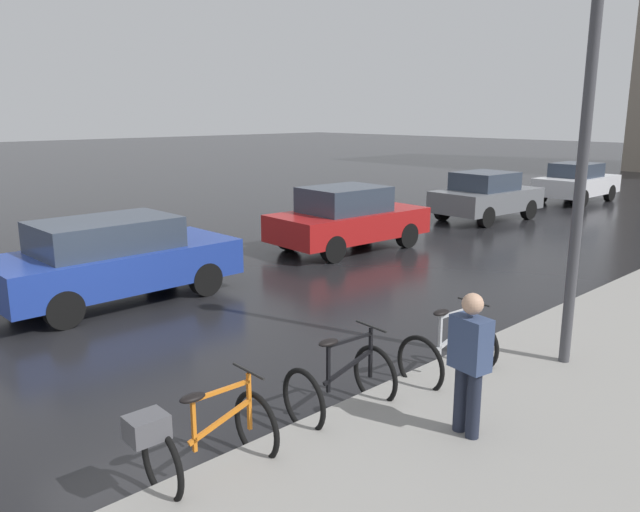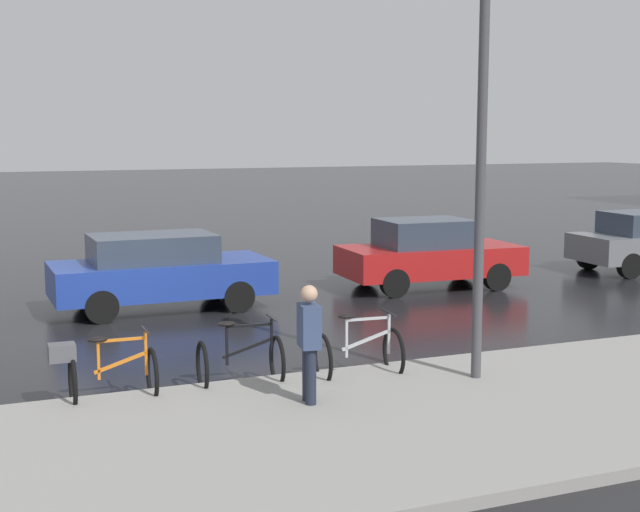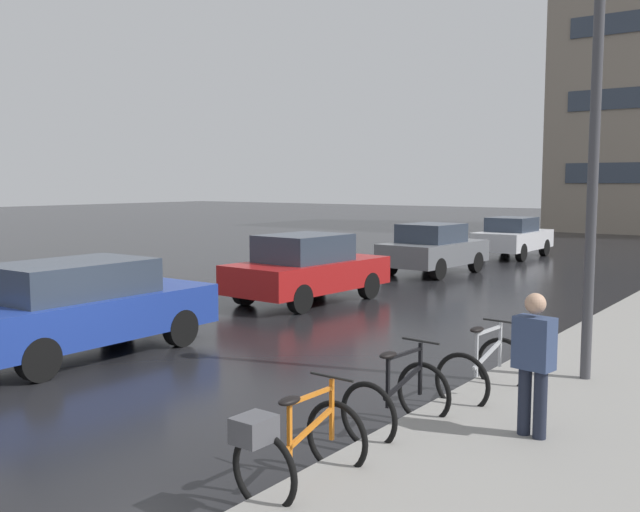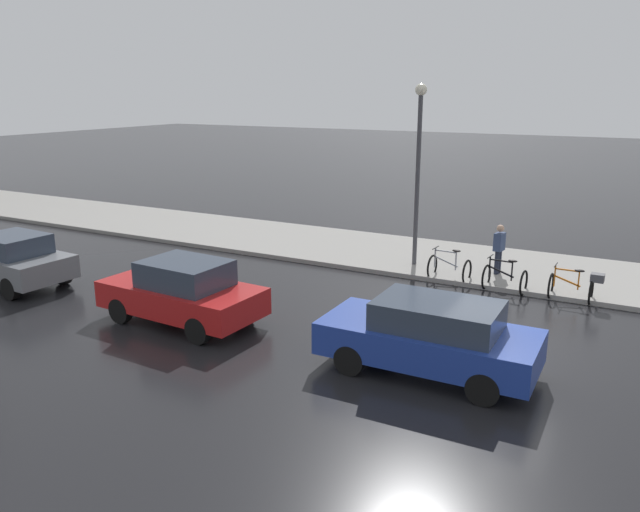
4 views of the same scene
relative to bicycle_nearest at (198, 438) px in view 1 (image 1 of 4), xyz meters
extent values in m
plane|color=black|center=(-3.70, 1.11, -0.49)|extent=(140.00, 140.00, 0.00)
torus|color=black|center=(0.02, 0.66, -0.12)|extent=(0.73, 0.08, 0.73)
torus|color=black|center=(-0.01, -0.37, -0.12)|extent=(0.73, 0.08, 0.73)
cube|color=orange|center=(0.00, -0.04, 0.13)|extent=(0.04, 0.04, 0.51)
cube|color=orange|center=(0.02, 0.58, 0.17)|extent=(0.04, 0.04, 0.59)
cube|color=orange|center=(0.01, 0.27, 0.39)|extent=(0.05, 0.62, 0.04)
cube|color=orange|center=(0.01, 0.25, 0.08)|extent=(0.06, 0.71, 0.26)
ellipsoid|color=black|center=(0.00, -0.04, 0.41)|extent=(0.15, 0.26, 0.07)
cylinder|color=black|center=(0.02, 0.58, 0.49)|extent=(0.50, 0.04, 0.03)
cube|color=#4C4C51|center=(-0.01, -0.49, 0.28)|extent=(0.29, 0.35, 0.22)
torus|color=black|center=(0.01, 2.45, -0.12)|extent=(0.74, 0.12, 0.73)
torus|color=black|center=(-0.07, 1.38, -0.12)|extent=(0.74, 0.12, 0.73)
cube|color=black|center=(-0.04, 1.73, 0.16)|extent=(0.04, 0.04, 0.56)
cube|color=black|center=(0.01, 2.37, 0.19)|extent=(0.04, 0.04, 0.61)
cube|color=black|center=(-0.02, 2.05, 0.42)|extent=(0.09, 0.64, 0.04)
cube|color=black|center=(-0.02, 2.02, 0.10)|extent=(0.09, 0.73, 0.26)
ellipsoid|color=black|center=(-0.04, 1.73, 0.47)|extent=(0.16, 0.27, 0.07)
cylinder|color=black|center=(0.01, 2.37, 0.51)|extent=(0.50, 0.07, 0.03)
torus|color=black|center=(0.28, 4.16, -0.11)|extent=(0.76, 0.11, 0.75)
torus|color=black|center=(0.21, 3.07, -0.11)|extent=(0.76, 0.11, 0.75)
cube|color=#ADAFB5|center=(0.23, 3.42, 0.18)|extent=(0.04, 0.04, 0.57)
cube|color=#ADAFB5|center=(0.27, 4.08, 0.18)|extent=(0.04, 0.04, 0.59)
cube|color=#ADAFB5|center=(0.25, 3.75, 0.43)|extent=(0.08, 0.66, 0.04)
cube|color=#ADAFB5|center=(0.25, 3.73, 0.12)|extent=(0.08, 0.75, 0.27)
ellipsoid|color=black|center=(0.23, 3.42, 0.49)|extent=(0.16, 0.27, 0.07)
cylinder|color=black|center=(0.27, 4.08, 0.50)|extent=(0.50, 0.06, 0.03)
cube|color=navy|center=(-6.08, 2.16, 0.17)|extent=(1.92, 4.37, 0.68)
cube|color=#2D3847|center=(-6.08, 1.99, 0.79)|extent=(1.57, 2.44, 0.55)
cylinder|color=black|center=(-6.94, 3.51, -0.17)|extent=(0.22, 0.64, 0.64)
cylinder|color=black|center=(-5.24, 3.52, -0.17)|extent=(0.22, 0.64, 0.64)
cylinder|color=black|center=(-6.93, 0.80, -0.17)|extent=(0.22, 0.64, 0.64)
cylinder|color=black|center=(-5.23, 0.81, -0.17)|extent=(0.22, 0.64, 0.64)
cube|color=#AD1919|center=(-6.23, 8.46, 0.16)|extent=(2.10, 4.20, 0.66)
cube|color=#2D3847|center=(-6.24, 8.30, 0.80)|extent=(1.65, 2.09, 0.62)
cylinder|color=black|center=(-7.00, 9.78, -0.17)|extent=(0.25, 0.65, 0.64)
cylinder|color=black|center=(-5.32, 9.69, -0.17)|extent=(0.25, 0.65, 0.64)
cylinder|color=black|center=(-7.14, 7.24, -0.17)|extent=(0.25, 0.65, 0.64)
cylinder|color=black|center=(-5.46, 7.15, -0.17)|extent=(0.25, 0.65, 0.64)
cube|color=slate|center=(-6.24, 14.87, 0.17)|extent=(2.09, 3.83, 0.67)
cube|color=#2D3847|center=(-6.25, 14.72, 0.78)|extent=(1.64, 1.90, 0.56)
cylinder|color=black|center=(-7.00, 16.07, -0.17)|extent=(0.26, 0.65, 0.64)
cylinder|color=black|center=(-5.34, 15.97, -0.17)|extent=(0.26, 0.65, 0.64)
cylinder|color=black|center=(-7.14, 13.77, -0.17)|extent=(0.26, 0.65, 0.64)
cylinder|color=black|center=(-5.48, 13.67, -0.17)|extent=(0.26, 0.65, 0.64)
cube|color=silver|center=(-6.08, 21.00, 0.17)|extent=(1.81, 3.88, 0.66)
cube|color=#2D3847|center=(-6.08, 20.85, 0.76)|extent=(1.47, 1.77, 0.52)
cylinder|color=black|center=(-6.86, 22.20, -0.17)|extent=(0.22, 0.64, 0.64)
cylinder|color=black|center=(-5.28, 22.19, -0.17)|extent=(0.22, 0.64, 0.64)
cylinder|color=black|center=(-6.88, 19.81, -0.17)|extent=(0.22, 0.64, 0.64)
cylinder|color=black|center=(-5.30, 19.80, -0.17)|extent=(0.22, 0.64, 0.64)
cylinder|color=#1E2333|center=(1.22, 2.43, -0.05)|extent=(0.14, 0.14, 0.87)
cylinder|color=#1E2333|center=(1.40, 2.40, -0.05)|extent=(0.14, 0.14, 0.87)
cube|color=navy|center=(1.31, 2.41, 0.66)|extent=(0.43, 0.30, 0.55)
sphere|color=tan|center=(1.31, 2.41, 1.07)|extent=(0.22, 0.22, 0.22)
cylinder|color=#424247|center=(1.12, 5.04, 2.25)|extent=(0.14, 0.14, 5.48)
camera|label=1|loc=(4.57, -2.77, 2.94)|focal=35.00mm
camera|label=2|loc=(11.59, -1.72, 3.10)|focal=50.00mm
camera|label=3|loc=(3.81, -4.79, 2.33)|focal=40.00mm
camera|label=4|loc=(-17.51, -1.47, 5.14)|focal=35.00mm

